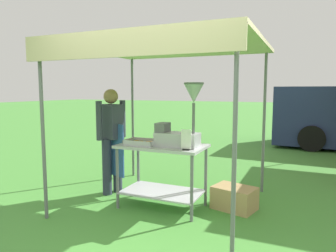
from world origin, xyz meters
name	(u,v)px	position (x,y,z in m)	size (l,w,h in m)	color
ground_plane	(244,149)	(0.00, 6.00, 0.00)	(70.00, 70.00, 0.00)	#478E38
stall_canopy	(165,50)	(-0.25, 1.37, 2.12)	(2.53, 2.36, 2.20)	slate
donut_cart	(162,163)	(-0.25, 1.27, 0.62)	(1.16, 0.67, 0.86)	#B7B7BC
donut_tray	(143,143)	(-0.49, 1.17, 0.89)	(0.42, 0.30, 0.07)	#B7B7BC
donut_fryer	(181,124)	(0.04, 1.25, 1.16)	(0.62, 0.28, 0.83)	#B7B7BC
menu_sign	(186,141)	(0.18, 1.06, 0.97)	(0.13, 0.05, 0.25)	black
vendor	(112,136)	(-1.20, 1.50, 0.90)	(0.46, 0.53, 1.61)	#2D3347
supply_crate	(234,198)	(0.67, 1.59, 0.15)	(0.62, 0.51, 0.30)	tan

